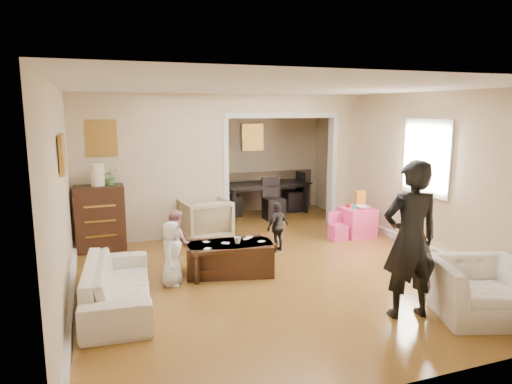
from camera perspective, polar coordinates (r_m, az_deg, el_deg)
name	(u,v)px	position (r m, az deg, el deg)	size (l,w,h in m)	color
floor	(260,260)	(7.25, 0.55, -8.46)	(7.00, 7.00, 0.00)	#AB752C
partition_left	(152,168)	(8.36, -12.74, 2.93)	(2.75, 0.18, 2.60)	beige
partition_right	(342,160)	(9.63, 10.65, 3.93)	(0.55, 0.18, 2.60)	beige
partition_header	(281,104)	(8.95, 3.16, 10.84)	(2.22, 0.18, 0.35)	beige
window_pane	(427,158)	(7.97, 20.40, 4.01)	(0.03, 0.95, 1.10)	white
framed_art_partition	(101,138)	(8.15, -18.59, 6.36)	(0.45, 0.03, 0.55)	brown
framed_art_sofa_wall	(62,154)	(5.86, -22.87, 4.33)	(0.03, 0.55, 0.40)	brown
framed_art_alcove	(253,137)	(10.50, -0.43, 6.79)	(0.45, 0.03, 0.55)	brown
sofa	(118,285)	(5.79, -16.74, -10.93)	(1.88, 0.74, 0.55)	white
armchair_back	(205,220)	(8.27, -6.36, -3.44)	(0.81, 0.83, 0.76)	tan
armchair_front	(480,290)	(5.84, 25.99, -10.84)	(0.99, 0.87, 0.65)	white
dresser	(100,218)	(8.08, -18.73, -3.07)	(0.79, 0.44, 1.08)	black
table_lamp	(98,175)	(7.95, -19.02, 2.00)	(0.22, 0.22, 0.36)	#FFEECF
potted_plant	(111,177)	(7.96, -17.57, 1.78)	(0.25, 0.21, 0.27)	#4A7E38
coffee_table	(230,258)	(6.64, -3.24, -8.19)	(1.20, 0.60, 0.45)	#351C10
coffee_cup	(238,240)	(6.55, -2.29, -5.97)	(0.10, 0.10, 0.09)	beige
play_table	(357,222)	(8.74, 12.38, -3.65)	(0.55, 0.55, 0.53)	#FF4389
cereal_box	(360,199)	(8.80, 12.79, -0.80)	(0.20, 0.07, 0.30)	yellow
cyan_cup	(354,207)	(8.58, 12.07, -1.79)	(0.08, 0.08, 0.08)	#27C0C5
toy_block	(348,206)	(8.71, 11.36, -1.69)	(0.08, 0.06, 0.05)	red
play_bowl	(363,208)	(8.60, 13.16, -1.89)	(0.23, 0.23, 0.06)	white
dining_table	(263,198)	(10.40, 0.85, -0.74)	(1.99, 1.11, 0.70)	black
adult_person	(410,240)	(5.40, 18.56, -5.63)	(0.65, 0.43, 1.79)	black
child_kneel_a	(172,253)	(6.26, -10.39, -7.47)	(0.43, 0.28, 0.88)	white
child_kneel_b	(177,241)	(6.70, -9.79, -6.05)	(0.45, 0.35, 0.92)	pink
child_toddler	(278,227)	(7.61, 2.70, -4.32)	(0.48, 0.20, 0.83)	black
craft_papers	(233,242)	(6.62, -2.91, -6.19)	(0.93, 0.47, 0.00)	white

